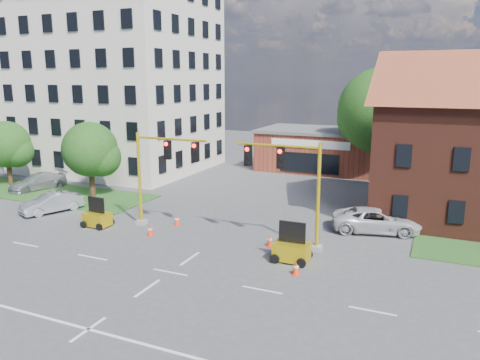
{
  "coord_description": "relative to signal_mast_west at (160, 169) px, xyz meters",
  "views": [
    {
      "loc": [
        12.15,
        -18.85,
        9.68
      ],
      "look_at": [
        -0.52,
        10.0,
        2.74
      ],
      "focal_mm": 35.0,
      "sensor_mm": 36.0,
      "label": 1
    }
  ],
  "objects": [
    {
      "name": "cone_c",
      "position": [
        10.28,
        -3.72,
        -3.58
      ],
      "size": [
        0.4,
        0.4,
        0.7
      ],
      "color": "#FF330D",
      "rests_on": "ground"
    },
    {
      "name": "tree_nw_rear",
      "position": [
        -19.43,
        5.08,
        -0.34
      ],
      "size": [
        4.41,
        4.2,
        5.85
      ],
      "color": "#3A2515",
      "rests_on": "ground"
    },
    {
      "name": "trailer_east",
      "position": [
        9.55,
        -2.11,
        -3.26
      ],
      "size": [
        1.88,
        1.27,
        2.12
      ],
      "rotation": [
        0.0,
        0.0,
        0.02
      ],
      "color": "yellow",
      "rests_on": "ground"
    },
    {
      "name": "office_block",
      "position": [
        -15.64,
        15.91,
        6.39
      ],
      "size": [
        18.4,
        15.4,
        20.6
      ],
      "color": "beige",
      "rests_on": "ground"
    },
    {
      "name": "signal_mast_west",
      "position": [
        0.0,
        0.0,
        0.0
      ],
      "size": [
        5.3,
        0.6,
        6.2
      ],
      "color": "gray",
      "rests_on": "ground"
    },
    {
      "name": "sedan_silver_rear",
      "position": [
        -15.86,
        4.65,
        -3.2
      ],
      "size": [
        3.31,
        5.32,
        1.44
      ],
      "primitive_type": "imported",
      "rotation": [
        0.0,
        0.0,
        -0.28
      ],
      "color": "#AFB0B7",
      "rests_on": "ground"
    },
    {
      "name": "sedan_silver_front",
      "position": [
        -9.36,
        -0.19,
        -3.2
      ],
      "size": [
        3.08,
        4.62,
        1.44
      ],
      "primitive_type": "imported",
      "rotation": [
        0.0,
        0.0,
        -0.39
      ],
      "color": "#AFB0B7",
      "rests_on": "ground"
    },
    {
      "name": "grass_verge_nw",
      "position": [
        -15.64,
        4.0,
        -3.88
      ],
      "size": [
        22.0,
        6.0,
        0.08
      ],
      "primitive_type": "cube",
      "color": "#214E1D",
      "rests_on": "ground"
    },
    {
      "name": "pickup_white",
      "position": [
        12.99,
        4.77,
        -3.15
      ],
      "size": [
        5.96,
        3.76,
        1.53
      ],
      "primitive_type": "imported",
      "rotation": [
        0.0,
        0.0,
        1.81
      ],
      "color": "silver",
      "rests_on": "ground"
    },
    {
      "name": "cone_b",
      "position": [
        0.62,
        0.83,
        -3.58
      ],
      "size": [
        0.4,
        0.4,
        0.7
      ],
      "color": "#FF330D",
      "rests_on": "ground"
    },
    {
      "name": "cone_d",
      "position": [
        7.68,
        -0.44,
        -3.58
      ],
      "size": [
        0.4,
        0.4,
        0.7
      ],
      "color": "#FF330D",
      "rests_on": "ground"
    },
    {
      "name": "trailer_west",
      "position": [
        -4.05,
        -1.55,
        -3.32
      ],
      "size": [
        1.75,
        1.23,
        1.92
      ],
      "rotation": [
        0.0,
        0.0,
        -0.07
      ],
      "color": "yellow",
      "rests_on": "ground"
    },
    {
      "name": "ground",
      "position": [
        4.36,
        -6.0,
        -3.92
      ],
      "size": [
        120.0,
        120.0,
        0.0
      ],
      "primitive_type": "plane",
      "color": "#49494C",
      "rests_on": "ground"
    },
    {
      "name": "signal_mast_east",
      "position": [
        8.71,
        0.0,
        0.0
      ],
      "size": [
        5.3,
        0.6,
        6.2
      ],
      "color": "gray",
      "rests_on": "ground"
    },
    {
      "name": "lane_markings",
      "position": [
        4.36,
        -9.0,
        -3.91
      ],
      "size": [
        60.0,
        36.0,
        0.01
      ],
      "primitive_type": null,
      "color": "white",
      "rests_on": "ground"
    },
    {
      "name": "tree_nw_front",
      "position": [
        -9.42,
        4.58,
        -0.12
      ],
      "size": [
        4.67,
        4.45,
        6.2
      ],
      "color": "#3A2515",
      "rests_on": "ground"
    },
    {
      "name": "tree_large",
      "position": [
        11.27,
        21.08,
        2.39
      ],
      "size": [
        8.53,
        8.12,
        10.64
      ],
      "color": "#3A2515",
      "rests_on": "ground"
    },
    {
      "name": "cone_a",
      "position": [
        0.2,
        -1.67,
        -3.58
      ],
      "size": [
        0.4,
        0.4,
        0.7
      ],
      "color": "#FF330D",
      "rests_on": "ground"
    },
    {
      "name": "brick_shop",
      "position": [
        4.36,
        23.99,
        -1.76
      ],
      "size": [
        12.4,
        8.4,
        4.3
      ],
      "color": "maroon",
      "rests_on": "ground"
    }
  ]
}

